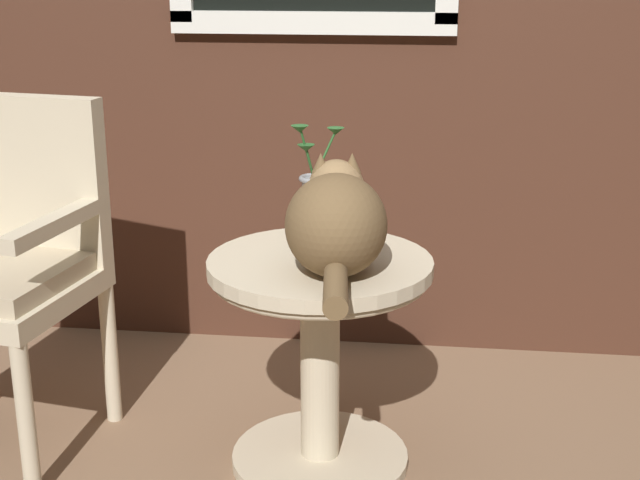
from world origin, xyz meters
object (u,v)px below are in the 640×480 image
at_px(wicker_side_table, 320,330).
at_px(wicker_chair, 5,254).
at_px(pewter_vase_with_ivy, 314,211).
at_px(cat, 336,221).

relative_size(wicker_side_table, wicker_chair, 0.61).
xyz_separation_m(wicker_chair, pewter_vase_with_ivy, (0.83, 0.05, 0.14)).
distance_m(wicker_side_table, pewter_vase_with_ivy, 0.31).
height_order(wicker_chair, pewter_vase_with_ivy, wicker_chair).
bearing_deg(cat, pewter_vase_with_ivy, 112.29).
distance_m(cat, pewter_vase_with_ivy, 0.20).
height_order(wicker_side_table, pewter_vase_with_ivy, pewter_vase_with_ivy).
relative_size(wicker_chair, cat, 1.55).
xyz_separation_m(wicker_side_table, pewter_vase_with_ivy, (-0.03, 0.11, 0.29)).
xyz_separation_m(cat, pewter_vase_with_ivy, (-0.08, 0.19, -0.03)).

